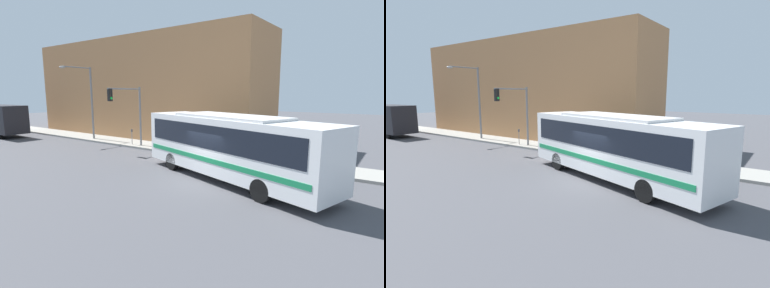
% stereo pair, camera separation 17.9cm
% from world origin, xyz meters
% --- Properties ---
extents(ground_plane, '(120.00, 120.00, 0.00)m').
position_xyz_m(ground_plane, '(0.00, 0.00, 0.00)').
color(ground_plane, '#47474C').
extents(sidewalk, '(2.71, 70.00, 0.16)m').
position_xyz_m(sidewalk, '(5.86, 20.00, 0.08)').
color(sidewalk, gray).
rests_on(sidewalk, ground_plane).
extents(building_facade, '(6.00, 26.32, 9.62)m').
position_xyz_m(building_facade, '(10.21, 14.16, 4.81)').
color(building_facade, '#B27A4C').
rests_on(building_facade, ground_plane).
extents(city_bus, '(5.88, 11.52, 3.35)m').
position_xyz_m(city_bus, '(1.04, -0.81, 1.93)').
color(city_bus, white).
rests_on(city_bus, ground_plane).
extents(delivery_truck, '(2.37, 7.15, 3.20)m').
position_xyz_m(delivery_truck, '(1.48, 25.80, 1.73)').
color(delivery_truck, black).
rests_on(delivery_truck, ground_plane).
extents(fire_hydrant, '(0.21, 0.28, 0.70)m').
position_xyz_m(fire_hydrant, '(5.10, 4.01, 0.52)').
color(fire_hydrant, gold).
rests_on(fire_hydrant, sidewalk).
extents(traffic_light_pole, '(3.28, 0.35, 4.72)m').
position_xyz_m(traffic_light_pole, '(4.06, 9.63, 3.44)').
color(traffic_light_pole, slate).
rests_on(traffic_light_pole, sidewalk).
extents(parking_meter, '(0.14, 0.14, 1.29)m').
position_xyz_m(parking_meter, '(5.10, 10.53, 1.04)').
color(parking_meter, slate).
rests_on(parking_meter, sidewalk).
extents(street_lamp, '(3.12, 0.28, 6.58)m').
position_xyz_m(street_lamp, '(4.88, 15.98, 4.18)').
color(street_lamp, slate).
rests_on(street_lamp, sidewalk).
extents(pedestrian_near_corner, '(0.34, 0.34, 1.57)m').
position_xyz_m(pedestrian_near_corner, '(6.35, 3.16, 0.96)').
color(pedestrian_near_corner, '#47382D').
rests_on(pedestrian_near_corner, sidewalk).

